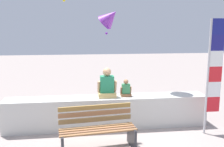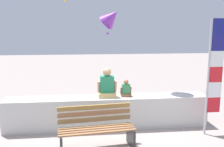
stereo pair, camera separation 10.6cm
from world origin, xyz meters
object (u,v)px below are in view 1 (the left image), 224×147
object	(u,v)px
park_bench	(97,130)
flag_banner	(213,71)
person_adult	(107,86)
kite_purple	(110,17)
person_child	(126,90)

from	to	relation	value
park_bench	flag_banner	xyz separation A→B (m)	(2.73, 0.44, 1.12)
person_adult	kite_purple	distance (m)	3.08
person_adult	flag_banner	world-z (taller)	flag_banner
person_child	park_bench	bearing A→B (deg)	-125.06
park_bench	person_adult	size ratio (longest dim) A/B	2.19
person_adult	person_child	distance (m)	0.50
person_adult	kite_purple	bearing A→B (deg)	81.23
park_bench	person_child	world-z (taller)	person_child
park_bench	kite_purple	bearing A→B (deg)	78.90
person_child	flag_banner	world-z (taller)	flag_banner
person_child	flag_banner	xyz separation A→B (m)	(1.91, -0.72, 0.56)
park_bench	kite_purple	world-z (taller)	kite_purple
person_adult	kite_purple	size ratio (longest dim) A/B	0.75
flag_banner	person_adult	bearing A→B (deg)	163.29
person_child	kite_purple	world-z (taller)	kite_purple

